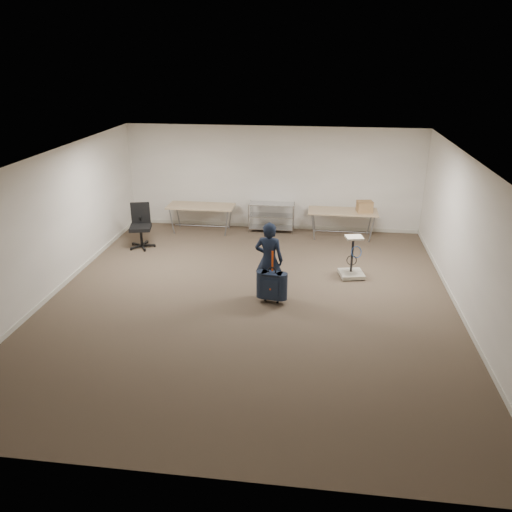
# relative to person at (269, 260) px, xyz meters

# --- Properties ---
(ground) EXTENTS (9.00, 9.00, 0.00)m
(ground) POSITION_rel_person_xyz_m (-0.34, -0.26, -0.78)
(ground) COLOR #4B3D2D
(ground) RESTS_ON ground
(room_shell) EXTENTS (8.00, 9.00, 9.00)m
(room_shell) POSITION_rel_person_xyz_m (-0.34, 1.13, -0.73)
(room_shell) COLOR beige
(room_shell) RESTS_ON ground
(folding_table_left) EXTENTS (1.80, 0.75, 0.73)m
(folding_table_left) POSITION_rel_person_xyz_m (-2.24, 3.69, -0.10)
(folding_table_left) COLOR tan
(folding_table_left) RESTS_ON ground
(folding_table_right) EXTENTS (1.80, 0.75, 0.73)m
(folding_table_right) POSITION_rel_person_xyz_m (1.56, 3.69, -0.10)
(folding_table_right) COLOR tan
(folding_table_right) RESTS_ON ground
(wire_shelf) EXTENTS (1.22, 0.47, 0.80)m
(wire_shelf) POSITION_rel_person_xyz_m (-0.34, 3.94, -0.34)
(wire_shelf) COLOR #B9BBC0
(wire_shelf) RESTS_ON ground
(person) EXTENTS (0.61, 0.44, 1.56)m
(person) POSITION_rel_person_xyz_m (0.00, 0.00, 0.00)
(person) COLOR black
(person) RESTS_ON ground
(suitcase) EXTENTS (0.43, 0.29, 1.08)m
(suitcase) POSITION_rel_person_xyz_m (0.09, -0.29, -0.41)
(suitcase) COLOR black
(suitcase) RESTS_ON ground
(office_chair) EXTENTS (0.67, 0.67, 1.10)m
(office_chair) POSITION_rel_person_xyz_m (-3.47, 2.33, -0.45)
(office_chair) COLOR black
(office_chair) RESTS_ON ground
(equipment_cart) EXTENTS (0.60, 0.60, 0.93)m
(equipment_cart) POSITION_rel_person_xyz_m (1.71, 1.15, -0.53)
(equipment_cart) COLOR #F0E9CE
(equipment_cart) RESTS_ON ground
(cardboard_box) EXTENTS (0.43, 0.35, 0.29)m
(cardboard_box) POSITION_rel_person_xyz_m (2.11, 3.66, 0.09)
(cardboard_box) COLOR #9F794A
(cardboard_box) RESTS_ON folding_table_right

